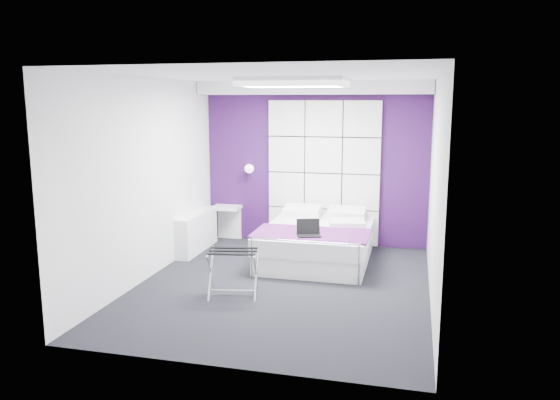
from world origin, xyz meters
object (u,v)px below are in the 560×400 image
wall_lamp (250,168)px  radiator (197,232)px  bed (317,242)px  luggage_rack (233,273)px  nightstand (227,208)px  laptop (309,232)px

wall_lamp → radiator: (-0.64, -0.76, -0.92)m
bed → luggage_rack: size_ratio=3.34×
wall_lamp → luggage_rack: wall_lamp is taller
bed → nightstand: (-1.68, 0.83, 0.28)m
laptop → wall_lamp: bearing=112.3°
wall_lamp → luggage_rack: bearing=-77.5°
wall_lamp → nightstand: size_ratio=0.33×
radiator → nightstand: size_ratio=2.63×
nightstand → luggage_rack: 2.68m
nightstand → bed: bearing=-26.2°
nightstand → luggage_rack: size_ratio=0.81×
nightstand → luggage_rack: nightstand is taller
radiator → laptop: (1.92, -0.74, 0.28)m
wall_lamp → radiator: wall_lamp is taller
nightstand → radiator: bearing=-108.4°
laptop → radiator: bearing=140.8°
wall_lamp → nightstand: bearing=-174.3°
bed → luggage_rack: (-0.72, -1.66, -0.00)m
wall_lamp → nightstand: (-0.40, -0.04, -0.66)m
radiator → luggage_rack: radiator is taller
nightstand → laptop: 2.22m
nightstand → laptop: bearing=-40.9°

